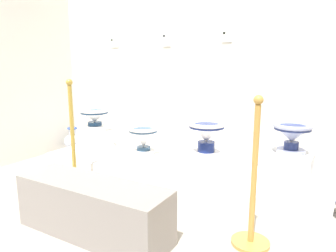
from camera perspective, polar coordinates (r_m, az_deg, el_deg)
name	(u,v)px	position (r m, az deg, el deg)	size (l,w,h in m)	color
wall_back	(194,45)	(3.71, 4.82, 14.57)	(4.11, 0.06, 2.88)	white
display_platform	(174,170)	(3.47, 1.04, -8.14)	(3.15, 0.86, 0.14)	white
plinth_block_leftmost	(96,140)	(4.12, -13.12, -2.48)	(0.31, 0.33, 0.25)	white
antique_toilet_leftmost	(95,117)	(4.06, -13.31, 1.63)	(0.36, 0.36, 0.28)	white
plinth_block_rightmost	(144,157)	(3.61, -4.47, -5.63)	(0.34, 0.38, 0.07)	white
antique_toilet_rightmost	(143,137)	(3.55, -4.53, -2.03)	(0.34, 0.34, 0.32)	white
plinth_block_slender_white	(206,164)	(3.24, 6.92, -6.91)	(0.34, 0.31, 0.16)	white
antique_toilet_slender_white	(206,135)	(3.16, 7.05, -1.57)	(0.37, 0.37, 0.36)	white
plinth_block_broad_patterned	(289,168)	(3.11, 21.34, -7.24)	(0.38, 0.39, 0.28)	white
antique_toilet_broad_patterned	(292,134)	(3.03, 21.79, -1.36)	(0.34, 0.34, 0.28)	#ABB5E1
info_placard_first	(114,43)	(4.29, -9.79, 14.81)	(0.13, 0.01, 0.12)	white
info_placard_second	(167,40)	(3.84, -0.24, 15.53)	(0.11, 0.01, 0.15)	white
info_placard_third	(227,36)	(3.52, 10.80, 15.85)	(0.11, 0.01, 0.12)	white
decorative_vase_corner	(73,141)	(4.66, -17.02, -2.62)	(0.25, 0.25, 0.34)	#2D4994
stanchion_post_near_left	(74,154)	(3.27, -16.89, -4.94)	(0.25, 0.25, 1.09)	#B49037
stanchion_post_near_right	(252,203)	(2.24, 15.22, -13.53)	(0.26, 0.26, 1.04)	gold
museum_bench	(93,209)	(2.39, -13.61, -14.50)	(1.19, 0.36, 0.40)	gray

